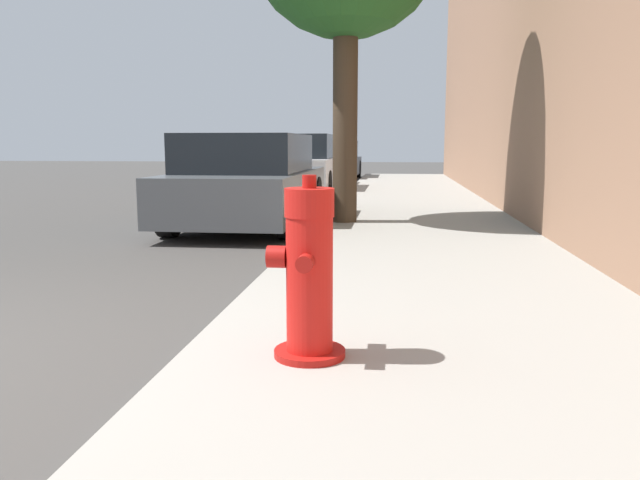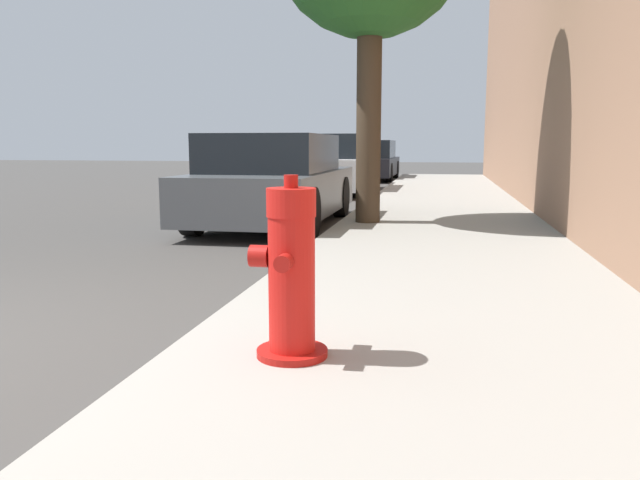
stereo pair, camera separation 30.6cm
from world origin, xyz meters
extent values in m
cube|color=#99968E|center=(3.19, 0.00, 0.07)|extent=(2.78, 40.00, 0.13)
cylinder|color=#A91511|center=(2.47, 0.27, 0.15)|extent=(0.36, 0.36, 0.04)
cylinder|color=red|center=(2.47, 0.27, 0.50)|extent=(0.23, 0.23, 0.66)
cylinder|color=red|center=(2.47, 0.27, 0.90)|extent=(0.24, 0.24, 0.14)
cylinder|color=#A91511|center=(2.47, 0.27, 1.00)|extent=(0.07, 0.07, 0.06)
cylinder|color=#A91511|center=(2.47, 0.12, 0.63)|extent=(0.08, 0.08, 0.08)
cylinder|color=#A91511|center=(2.47, 0.42, 0.63)|extent=(0.08, 0.08, 0.08)
cylinder|color=#A91511|center=(2.31, 0.27, 0.63)|extent=(0.09, 0.11, 0.11)
cube|color=#4C5156|center=(0.78, 6.19, 0.49)|extent=(1.70, 4.08, 0.61)
cube|color=black|center=(0.78, 6.03, 1.05)|extent=(1.56, 2.25, 0.53)
cylinder|color=black|center=(0.02, 7.46, 0.33)|extent=(0.20, 0.65, 0.65)
cylinder|color=black|center=(1.55, 7.46, 0.33)|extent=(0.20, 0.65, 0.65)
cylinder|color=black|center=(0.02, 4.92, 0.33)|extent=(0.20, 0.65, 0.65)
cylinder|color=black|center=(1.55, 4.92, 0.33)|extent=(0.20, 0.65, 0.65)
cube|color=silver|center=(0.58, 12.55, 0.51)|extent=(1.72, 4.55, 0.68)
cube|color=black|center=(0.58, 12.37, 1.13)|extent=(1.58, 2.50, 0.56)
cylinder|color=black|center=(-0.20, 13.96, 0.30)|extent=(0.20, 0.61, 0.61)
cylinder|color=black|center=(1.36, 13.96, 0.30)|extent=(0.20, 0.61, 0.61)
cylinder|color=black|center=(-0.20, 11.14, 0.30)|extent=(0.20, 0.61, 0.61)
cylinder|color=black|center=(1.36, 11.14, 0.30)|extent=(0.20, 0.61, 0.61)
cube|color=black|center=(0.80, 18.33, 0.45)|extent=(1.65, 4.36, 0.57)
cube|color=black|center=(0.80, 18.16, 1.03)|extent=(1.52, 2.40, 0.57)
cylinder|color=black|center=(0.05, 19.69, 0.30)|extent=(0.20, 0.60, 0.60)
cylinder|color=black|center=(1.55, 19.69, 0.30)|extent=(0.20, 0.60, 0.60)
cylinder|color=black|center=(0.05, 16.98, 0.30)|extent=(0.20, 0.60, 0.60)
cylinder|color=black|center=(1.55, 16.98, 0.30)|extent=(0.20, 0.60, 0.60)
cylinder|color=#423323|center=(2.20, 5.78, 1.57)|extent=(0.33, 0.33, 2.87)
camera|label=1|loc=(2.88, -2.68, 1.17)|focal=35.00mm
camera|label=2|loc=(3.18, -2.63, 1.17)|focal=35.00mm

